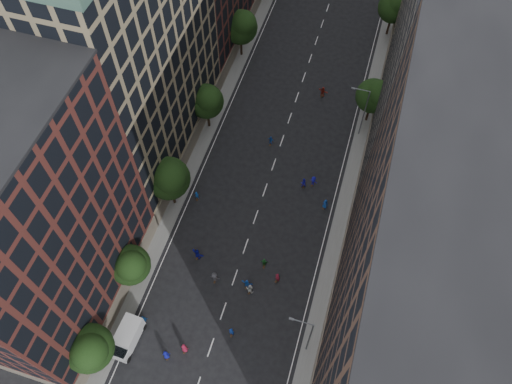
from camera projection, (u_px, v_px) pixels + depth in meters
ground at (281, 143)px, 73.34m from camera, size 240.00×240.00×0.00m
sidewalk_left at (220, 90)px, 78.92m from camera, size 4.00×105.00×0.15m
sidewalk_right at (371, 123)px, 75.25m from camera, size 4.00×105.00×0.15m
bldg_left_a at (23, 230)px, 48.80m from camera, size 14.00×22.00×30.00m
bldg_left_b at (122, 51)px, 59.30m from camera, size 14.00×26.00×34.00m
bldg_right_a at (428, 288)px, 42.48m from camera, size 14.00×30.00×36.00m
bldg_right_b at (452, 68)px, 58.48m from camera, size 14.00×28.00×33.00m
tree_left_0 at (89, 349)px, 51.61m from camera, size 5.20×5.20×8.83m
tree_left_1 at (130, 265)px, 57.04m from camera, size 4.80×4.80×8.21m
tree_left_2 at (169, 178)px, 62.44m from camera, size 5.60×5.60×9.45m
tree_left_3 at (207, 101)px, 70.02m from camera, size 5.00×5.00×8.58m
tree_left_4 at (241, 26)px, 77.91m from camera, size 5.40×5.40×9.08m
tree_right_a at (374, 95)px, 70.82m from camera, size 5.00×5.00×8.39m
tree_right_b at (396, 6)px, 80.70m from camera, size 5.20×5.20×8.83m
streetlamp_near at (308, 336)px, 53.15m from camera, size 2.64×0.22×9.06m
streetlamp_far at (363, 110)px, 69.92m from camera, size 2.64×0.22×9.06m
cargo_van at (127, 337)px, 56.85m from camera, size 2.54×4.98×2.59m
skater_0 at (166, 355)px, 56.29m from camera, size 1.00×0.84×1.74m
skater_1 at (232, 332)px, 57.65m from camera, size 0.67×0.45×1.79m
skater_4 at (144, 319)px, 58.54m from camera, size 1.00×0.69×1.58m
skater_5 at (247, 284)px, 60.88m from camera, size 1.50×0.57×1.58m
skater_6 at (184, 348)px, 56.65m from camera, size 0.89×0.59×1.80m
skater_7 at (277, 277)px, 61.19m from camera, size 0.78×0.66×1.83m
skater_8 at (250, 289)px, 60.41m from camera, size 0.96×0.78×1.84m
skater_9 at (215, 277)px, 61.18m from camera, size 1.22×0.74×1.84m
skater_10 at (264, 263)px, 62.25m from camera, size 1.07×0.49×1.79m
skater_11 at (197, 254)px, 62.81m from camera, size 1.85×1.08×1.90m
skater_12 at (325, 204)px, 66.85m from camera, size 0.95×0.80×1.66m
skater_13 at (197, 195)px, 67.63m from camera, size 0.62×0.46×1.56m
skater_14 at (303, 183)px, 68.68m from camera, size 0.96×0.86×1.63m
skater_15 at (313, 181)px, 68.81m from camera, size 1.18×0.85×1.66m
skater_16 at (271, 141)px, 72.58m from camera, size 0.98×0.51×1.61m
skater_17 at (323, 92)px, 77.58m from camera, size 1.69×0.97×1.73m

